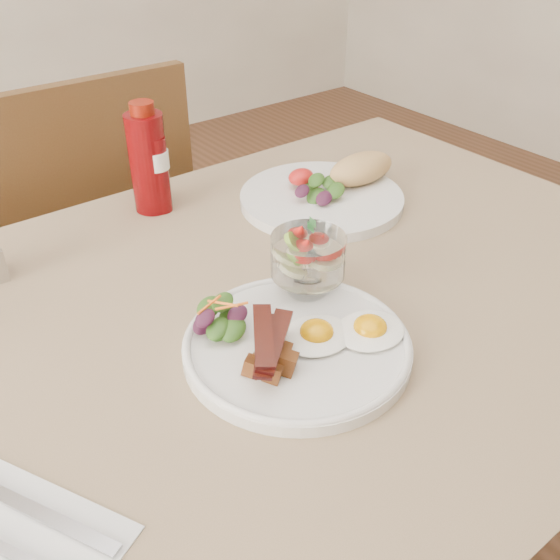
{
  "coord_description": "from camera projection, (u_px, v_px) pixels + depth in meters",
  "views": [
    {
      "loc": [
        -0.4,
        -0.55,
        1.25
      ],
      "look_at": [
        -0.0,
        -0.04,
        0.82
      ],
      "focal_mm": 40.0,
      "sensor_mm": 36.0,
      "label": 1
    }
  ],
  "objects": [
    {
      "name": "chair_far",
      "position": [
        90.0,
        249.0,
        1.41
      ],
      "size": [
        0.42,
        0.42,
        0.93
      ],
      "color": "#54371A",
      "rests_on": "ground"
    },
    {
      "name": "side_salad",
      "position": [
        221.0,
        320.0,
        0.77
      ],
      "size": [
        0.08,
        0.07,
        0.04
      ],
      "rotation": [
        0.0,
        0.0,
        -0.08
      ],
      "color": "#204612",
      "rests_on": "main_plate"
    },
    {
      "name": "main_plate",
      "position": [
        297.0,
        346.0,
        0.76
      ],
      "size": [
        0.28,
        0.28,
        0.02
      ],
      "primitive_type": "cylinder",
      "color": "silver",
      "rests_on": "table"
    },
    {
      "name": "hot_sauce_bottle",
      "position": [
        157.0,
        170.0,
        1.04
      ],
      "size": [
        0.06,
        0.06,
        0.15
      ],
      "rotation": [
        0.0,
        0.0,
        0.4
      ],
      "color": "#5C0507",
      "rests_on": "table"
    },
    {
      "name": "bacon_potato_pile",
      "position": [
        271.0,
        350.0,
        0.71
      ],
      "size": [
        0.1,
        0.1,
        0.04
      ],
      "rotation": [
        0.0,
        0.0,
        0.38
      ],
      "color": "brown",
      "rests_on": "main_plate"
    },
    {
      "name": "fruit_cup",
      "position": [
        308.0,
        256.0,
        0.82
      ],
      "size": [
        0.1,
        0.1,
        0.1
      ],
      "rotation": [
        0.0,
        0.0,
        0.35
      ],
      "color": "white",
      "rests_on": "main_plate"
    },
    {
      "name": "ketchup_bottle",
      "position": [
        148.0,
        161.0,
        1.04
      ],
      "size": [
        0.07,
        0.07,
        0.19
      ],
      "rotation": [
        0.0,
        0.0,
        0.18
      ],
      "color": "#5C0507",
      "rests_on": "table"
    },
    {
      "name": "fried_eggs",
      "position": [
        343.0,
        331.0,
        0.76
      ],
      "size": [
        0.16,
        0.12,
        0.03
      ],
      "rotation": [
        0.0,
        0.0,
        0.12
      ],
      "color": "white",
      "rests_on": "main_plate"
    },
    {
      "name": "napkin_cutlery",
      "position": [
        22.0,
        531.0,
        0.56
      ],
      "size": [
        0.18,
        0.22,
        0.01
      ],
      "rotation": [
        0.0,
        0.0,
        0.47
      ],
      "color": "silver",
      "rests_on": "table"
    },
    {
      "name": "table",
      "position": [
        262.0,
        356.0,
        0.89
      ],
      "size": [
        1.33,
        0.88,
        0.75
      ],
      "color": "#54371A",
      "rests_on": "ground"
    },
    {
      "name": "second_plate",
      "position": [
        331.0,
        190.0,
        1.1
      ],
      "size": [
        0.31,
        0.29,
        0.07
      ],
      "rotation": [
        0.0,
        0.0,
        0.42
      ],
      "color": "silver",
      "rests_on": "table"
    }
  ]
}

